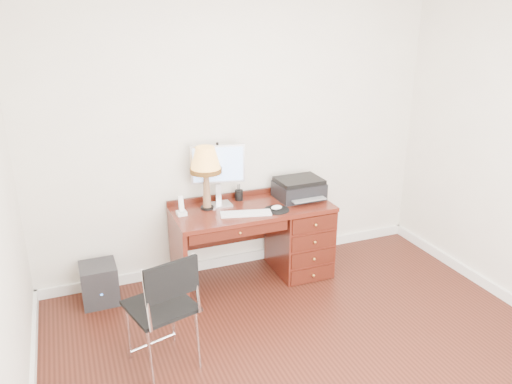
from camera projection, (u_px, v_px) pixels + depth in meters
name	position (u px, v px, depth m)	size (l,w,h in m)	color
ground	(320.00, 364.00, 3.73)	(4.00, 4.00, 0.00)	black
room_shell	(285.00, 314.00, 4.26)	(4.00, 4.00, 4.00)	white
desk	(283.00, 234.00, 4.92)	(1.50, 0.67, 0.75)	#551B12
monitor	(217.00, 168.00, 4.63)	(0.50, 0.20, 0.58)	silver
keyboard	(246.00, 213.00, 4.52)	(0.46, 0.13, 0.02)	white
mouse_pad	(277.00, 209.00, 4.61)	(0.24, 0.24, 0.05)	black
printer	(299.00, 188.00, 4.89)	(0.46, 0.36, 0.20)	black
leg_lamp	(206.00, 164.00, 4.50)	(0.29, 0.29, 0.60)	black
phone	(181.00, 210.00, 4.49)	(0.09, 0.09, 0.18)	white
pen_cup	(239.00, 195.00, 4.85)	(0.08, 0.08, 0.10)	black
chair	(162.00, 302.00, 3.49)	(0.54, 0.54, 0.93)	black
equipment_box	(99.00, 283.00, 4.48)	(0.31, 0.31, 0.37)	black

